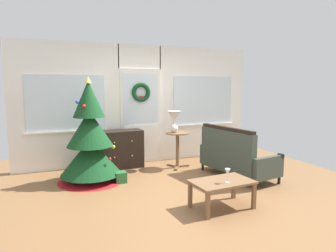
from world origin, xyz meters
name	(u,v)px	position (x,y,z in m)	size (l,w,h in m)	color
ground_plane	(178,192)	(0.00, 0.00, 0.00)	(6.76, 6.76, 0.00)	brown
back_wall_with_door	(140,105)	(0.00, 2.08, 1.28)	(5.20, 0.19, 2.55)	white
christmas_tree	(90,143)	(-1.21, 1.11, 0.69)	(1.16, 1.16, 1.86)	#4C331E
dresser_cabinet	(120,149)	(-0.52, 1.79, 0.39)	(0.93, 0.49, 0.78)	black
settee_sofa	(234,158)	(1.28, 0.35, 0.38)	(0.93, 1.58, 0.96)	black
side_table	(178,143)	(0.58, 1.36, 0.52)	(0.50, 0.48, 0.74)	brown
table_lamp	(174,119)	(0.52, 1.40, 1.02)	(0.28, 0.28, 0.44)	silver
coffee_table	(222,185)	(0.33, -0.78, 0.33)	(0.88, 0.59, 0.39)	brown
wine_glass	(228,172)	(0.35, -0.88, 0.53)	(0.08, 0.08, 0.20)	silver
gift_box	(121,177)	(-0.73, 0.82, 0.09)	(0.19, 0.17, 0.19)	#266633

